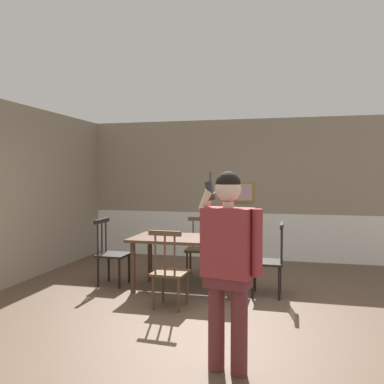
% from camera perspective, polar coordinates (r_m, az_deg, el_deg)
% --- Properties ---
extents(ground_plane, '(7.94, 7.94, 0.00)m').
position_cam_1_polar(ground_plane, '(4.95, -0.48, -17.14)').
color(ground_plane, brown).
extents(room_back_partition, '(5.91, 0.17, 2.73)m').
position_cam_1_polar(room_back_partition, '(8.22, 5.76, 0.02)').
color(room_back_partition, gray).
rests_on(room_back_partition, ground_plane).
extents(dining_table, '(1.57, 0.90, 0.76)m').
position_cam_1_polar(dining_table, '(5.97, -0.74, -7.16)').
color(dining_table, '#4C3323').
rests_on(dining_table, ground_plane).
extents(chair_near_window, '(0.44, 0.44, 0.99)m').
position_cam_1_polar(chair_near_window, '(6.40, -11.04, -8.25)').
color(chair_near_window, black).
rests_on(chair_near_window, ground_plane).
extents(chair_by_doorway, '(0.44, 0.44, 0.98)m').
position_cam_1_polar(chair_by_doorway, '(5.22, -3.15, -10.79)').
color(chair_by_doorway, '#513823').
rests_on(chair_by_doorway, ground_plane).
extents(chair_at_table_head, '(0.44, 0.44, 1.00)m').
position_cam_1_polar(chair_at_table_head, '(5.82, 10.64, -9.26)').
color(chair_at_table_head, black).
rests_on(chair_at_table_head, ground_plane).
extents(chair_opposite_corner, '(0.47, 0.47, 0.95)m').
position_cam_1_polar(chair_opposite_corner, '(6.80, 1.05, -7.70)').
color(chair_opposite_corner, '#513823').
rests_on(chair_opposite_corner, ground_plane).
extents(person_figure, '(0.56, 0.31, 1.68)m').
position_cam_1_polar(person_figure, '(3.48, 5.07, -8.95)').
color(person_figure, brown).
rests_on(person_figure, ground_plane).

